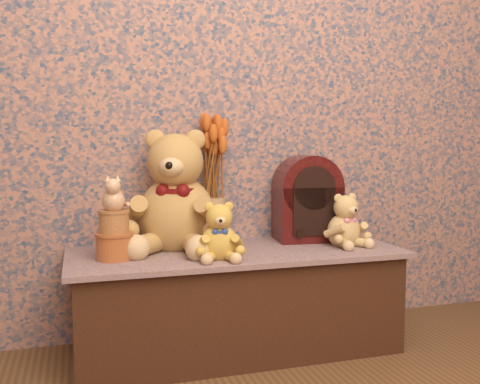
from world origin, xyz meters
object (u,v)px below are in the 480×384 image
(ceramic_vase, at_px, (213,221))
(biscuit_tin_lower, at_px, (114,246))
(teddy_medium, at_px, (219,228))
(teddy_small, at_px, (344,218))
(teddy_large, at_px, (177,185))
(cat_figurine, at_px, (113,192))
(cathedral_radio, at_px, (307,198))

(ceramic_vase, distance_m, biscuit_tin_lower, 0.48)
(teddy_medium, height_order, teddy_small, teddy_small)
(teddy_large, relative_size, cat_figurine, 3.83)
(cathedral_radio, relative_size, cat_figurine, 2.78)
(teddy_medium, relative_size, cat_figurine, 1.69)
(teddy_medium, relative_size, cathedral_radio, 0.61)
(teddy_large, bearing_deg, cathedral_radio, 20.96)
(cathedral_radio, bearing_deg, cat_figurine, -163.35)
(teddy_large, relative_size, teddy_small, 2.19)
(teddy_medium, xyz_separation_m, teddy_small, (0.57, 0.09, 0.00))
(biscuit_tin_lower, distance_m, cat_figurine, 0.20)
(teddy_large, distance_m, teddy_small, 0.71)
(teddy_large, bearing_deg, teddy_medium, -44.97)
(teddy_small, bearing_deg, biscuit_tin_lower, 168.41)
(cathedral_radio, distance_m, cat_figurine, 0.86)
(teddy_small, bearing_deg, ceramic_vase, 146.54)
(cathedral_radio, relative_size, biscuit_tin_lower, 2.82)
(ceramic_vase, bearing_deg, teddy_large, -160.49)
(teddy_small, relative_size, ceramic_vase, 1.21)
(ceramic_vase, bearing_deg, cathedral_radio, -6.72)
(biscuit_tin_lower, height_order, cat_figurine, cat_figurine)
(biscuit_tin_lower, bearing_deg, teddy_small, -0.43)
(teddy_medium, distance_m, ceramic_vase, 0.31)
(teddy_medium, distance_m, teddy_small, 0.58)
(biscuit_tin_lower, relative_size, cat_figurine, 0.99)
(teddy_small, bearing_deg, cathedral_radio, 109.81)
(ceramic_vase, relative_size, biscuit_tin_lower, 1.46)
(cathedral_radio, xyz_separation_m, cat_figurine, (-0.85, -0.16, 0.06))
(teddy_large, bearing_deg, teddy_small, 7.42)
(biscuit_tin_lower, bearing_deg, ceramic_vase, 25.52)
(teddy_medium, height_order, biscuit_tin_lower, teddy_medium)
(cat_figurine, bearing_deg, teddy_small, 4.93)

